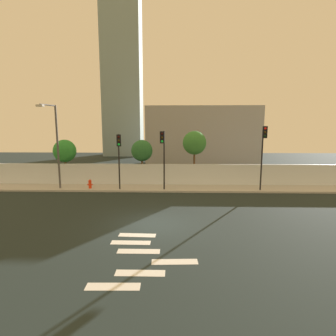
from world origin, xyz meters
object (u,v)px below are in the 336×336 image
object	(u,v)px
roadside_tree_leftmost	(65,151)
traffic_light_center	(163,148)
traffic_light_right	(263,145)
street_lamp_curbside	(55,140)
traffic_light_left	(119,150)
roadside_tree_midleft	(142,151)
fire_hydrant	(90,184)
roadside_tree_midright	(194,143)

from	to	relation	value
roadside_tree_leftmost	traffic_light_center	bearing A→B (deg)	-20.61
traffic_light_right	street_lamp_curbside	distance (m)	16.43
traffic_light_left	traffic_light_center	distance (m)	3.48
traffic_light_right	roadside_tree_midleft	distance (m)	10.36
fire_hydrant	roadside_tree_leftmost	size ratio (longest dim) A/B	0.18
roadside_tree_leftmost	street_lamp_curbside	bearing A→B (deg)	-80.90
traffic_light_left	fire_hydrant	distance (m)	3.96
traffic_light_left	roadside_tree_leftmost	size ratio (longest dim) A/B	1.11
traffic_light_center	traffic_light_right	world-z (taller)	traffic_light_right
traffic_light_right	roadside_tree_midright	size ratio (longest dim) A/B	1.06
fire_hydrant	roadside_tree_midright	xyz separation A→B (m)	(8.76, 2.60, 3.21)
roadside_tree_midright	roadside_tree_leftmost	bearing A→B (deg)	-180.00
traffic_light_left	traffic_light_center	size ratio (longest dim) A/B	0.95
fire_hydrant	roadside_tree_midleft	world-z (taller)	roadside_tree_midleft
street_lamp_curbside	roadside_tree_midleft	xyz separation A→B (m)	(6.61, 2.79, -1.09)
traffic_light_left	street_lamp_curbside	distance (m)	5.29
roadside_tree_midright	traffic_light_center	bearing A→B (deg)	-127.72
traffic_light_right	traffic_light_center	bearing A→B (deg)	-178.51
traffic_light_center	roadside_tree_midright	world-z (taller)	traffic_light_center
street_lamp_curbside	fire_hydrant	bearing A→B (deg)	4.42
traffic_light_left	roadside_tree_leftmost	world-z (taller)	traffic_light_left
traffic_light_center	roadside_tree_leftmost	size ratio (longest dim) A/B	1.17
roadside_tree_midright	fire_hydrant	bearing A→B (deg)	-163.50
roadside_tree_midleft	fire_hydrant	bearing A→B (deg)	-147.20
traffic_light_left	traffic_light_right	world-z (taller)	traffic_light_right
traffic_light_left	roadside_tree_midright	bearing A→B (deg)	28.41
traffic_light_left	roadside_tree_midleft	distance (m)	3.62
traffic_light_center	traffic_light_right	distance (m)	7.74
fire_hydrant	roadside_tree_midright	world-z (taller)	roadside_tree_midright
roadside_tree_leftmost	roadside_tree_midright	distance (m)	11.82
roadside_tree_midleft	roadside_tree_midright	xyz separation A→B (m)	(4.73, -0.00, 0.70)
traffic_light_left	fire_hydrant	xyz separation A→B (m)	(-2.63, 0.72, -2.87)
fire_hydrant	roadside_tree_midleft	bearing A→B (deg)	32.80
traffic_light_right	roadside_tree_midright	world-z (taller)	traffic_light_right
traffic_light_center	roadside_tree_midleft	bearing A→B (deg)	121.15
roadside_tree_midright	street_lamp_curbside	bearing A→B (deg)	-166.16
fire_hydrant	traffic_light_right	bearing A→B (deg)	-2.65
street_lamp_curbside	fire_hydrant	size ratio (longest dim) A/B	9.26
traffic_light_right	street_lamp_curbside	xyz separation A→B (m)	(-16.43, 0.44, 0.30)
traffic_light_left	traffic_light_right	xyz separation A→B (m)	(11.21, 0.08, 0.42)
traffic_light_left	traffic_light_center	world-z (taller)	traffic_light_center
traffic_light_right	roadside_tree_midright	bearing A→B (deg)	147.50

